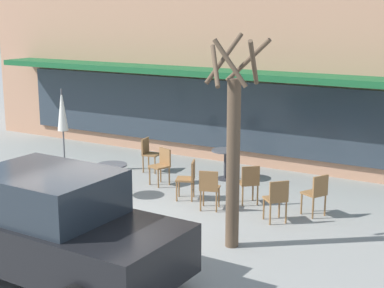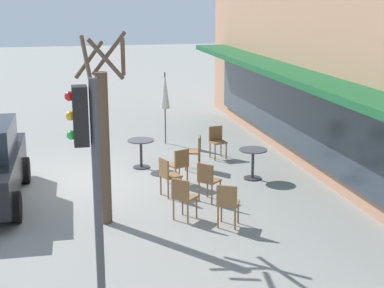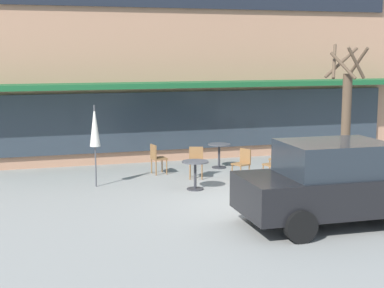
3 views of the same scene
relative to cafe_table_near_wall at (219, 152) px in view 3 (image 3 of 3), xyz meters
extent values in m
plane|color=gray|center=(-0.58, -4.42, -0.52)|extent=(80.00, 80.00, 0.00)
cube|color=tan|center=(-0.58, 5.58, 3.31)|extent=(18.07, 8.00, 7.66)
cube|color=#19592D|center=(-0.58, 1.03, 2.03)|extent=(15.36, 1.10, 0.16)
cube|color=#2D3842|center=(-0.58, 1.52, 0.83)|extent=(14.46, 0.10, 1.90)
cylinder|color=#333338|center=(0.00, 0.00, -0.50)|extent=(0.44, 0.44, 0.03)
cylinder|color=#333338|center=(0.00, 0.00, -0.14)|extent=(0.07, 0.07, 0.70)
cylinder|color=#4C4C51|center=(0.00, 0.00, 0.23)|extent=(0.70, 0.70, 0.03)
cylinder|color=#333338|center=(-1.58, -2.57, -0.50)|extent=(0.44, 0.44, 0.03)
cylinder|color=#333338|center=(-1.58, -2.57, -0.14)|extent=(0.07, 0.07, 0.70)
cylinder|color=#4C4C51|center=(-1.58, -2.57, 0.23)|extent=(0.70, 0.70, 0.03)
cylinder|color=#4C4C51|center=(-4.03, -1.47, 0.58)|extent=(0.04, 0.04, 2.20)
cone|color=silver|center=(-4.03, -1.47, 1.13)|extent=(0.28, 0.28, 1.10)
cylinder|color=olive|center=(1.07, -1.43, -0.29)|extent=(0.04, 0.04, 0.45)
cylinder|color=olive|center=(1.32, -1.20, -0.29)|extent=(0.04, 0.04, 0.45)
cylinder|color=olive|center=(1.30, -1.68, -0.29)|extent=(0.04, 0.04, 0.45)
cylinder|color=olive|center=(1.55, -1.45, -0.29)|extent=(0.04, 0.04, 0.45)
cube|color=olive|center=(1.31, -1.44, -0.05)|extent=(0.57, 0.57, 0.04)
cube|color=olive|center=(1.43, -1.57, 0.17)|extent=(0.32, 0.30, 0.40)
cylinder|color=olive|center=(-0.12, -2.12, -0.29)|extent=(0.04, 0.04, 0.45)
cylinder|color=olive|center=(-0.25, -1.81, -0.29)|extent=(0.04, 0.04, 0.45)
cylinder|color=olive|center=(0.19, -1.98, -0.29)|extent=(0.04, 0.04, 0.45)
cylinder|color=olive|center=(0.06, -1.67, -0.29)|extent=(0.04, 0.04, 0.45)
cube|color=olive|center=(-0.03, -1.90, -0.05)|extent=(0.53, 0.53, 0.04)
cube|color=olive|center=(0.14, -1.82, 0.17)|extent=(0.20, 0.38, 0.40)
cylinder|color=olive|center=(2.58, -1.52, -0.29)|extent=(0.04, 0.04, 0.45)
cylinder|color=olive|center=(2.74, -1.22, -0.29)|extent=(0.04, 0.04, 0.45)
cylinder|color=olive|center=(2.88, -1.68, -0.29)|extent=(0.04, 0.04, 0.45)
cylinder|color=olive|center=(3.04, -1.37, -0.29)|extent=(0.04, 0.04, 0.45)
cube|color=olive|center=(2.81, -1.45, -0.05)|extent=(0.54, 0.54, 0.04)
cube|color=olive|center=(2.97, -1.53, 0.17)|extent=(0.22, 0.37, 0.40)
cylinder|color=olive|center=(0.56, -2.11, -0.29)|extent=(0.04, 0.04, 0.45)
cylinder|color=olive|center=(0.88, -2.00, -0.29)|extent=(0.04, 0.04, 0.45)
cylinder|color=olive|center=(0.67, -2.43, -0.29)|extent=(0.04, 0.04, 0.45)
cylinder|color=olive|center=(1.00, -2.32, -0.29)|extent=(0.04, 0.04, 0.45)
cube|color=olive|center=(0.78, -2.21, -0.05)|extent=(0.51, 0.51, 0.04)
cube|color=olive|center=(0.84, -2.38, 0.17)|extent=(0.39, 0.17, 0.40)
cylinder|color=olive|center=(2.03, -2.21, -0.29)|extent=(0.04, 0.04, 0.45)
cylinder|color=olive|center=(2.27, -1.96, -0.29)|extent=(0.04, 0.04, 0.45)
cylinder|color=olive|center=(2.27, -2.44, -0.29)|extent=(0.04, 0.04, 0.45)
cylinder|color=olive|center=(2.51, -2.20, -0.29)|extent=(0.04, 0.04, 0.45)
cube|color=olive|center=(2.27, -2.20, -0.05)|extent=(0.57, 0.57, 0.04)
cube|color=olive|center=(2.40, -2.33, 0.17)|extent=(0.31, 0.31, 0.40)
cylinder|color=olive|center=(-1.04, -1.48, -0.29)|extent=(0.04, 0.04, 0.45)
cylinder|color=olive|center=(-1.36, -1.37, -0.29)|extent=(0.04, 0.04, 0.45)
cylinder|color=olive|center=(-0.93, -1.16, -0.29)|extent=(0.04, 0.04, 0.45)
cylinder|color=olive|center=(-1.25, -1.05, -0.29)|extent=(0.04, 0.04, 0.45)
cube|color=olive|center=(-1.15, -1.26, -0.05)|extent=(0.51, 0.51, 0.04)
cube|color=olive|center=(-1.09, -1.09, 0.17)|extent=(0.39, 0.16, 0.40)
cylinder|color=olive|center=(-1.87, -0.15, -0.29)|extent=(0.04, 0.04, 0.45)
cylinder|color=olive|center=(-1.81, -0.48, -0.29)|extent=(0.04, 0.04, 0.45)
cylinder|color=olive|center=(-2.20, -0.20, -0.29)|extent=(0.04, 0.04, 0.45)
cylinder|color=olive|center=(-2.15, -0.54, -0.29)|extent=(0.04, 0.04, 0.45)
cube|color=olive|center=(-2.01, -0.34, -0.05)|extent=(0.46, 0.46, 0.04)
cube|color=olive|center=(-2.18, -0.37, 0.17)|extent=(0.11, 0.40, 0.40)
cube|color=black|center=(0.37, -6.43, 0.18)|extent=(4.24, 1.91, 0.76)
cube|color=#232B33|center=(0.22, -6.43, 0.90)|extent=(2.14, 1.65, 0.68)
cylinder|color=black|center=(1.69, -5.56, -0.20)|extent=(0.65, 0.24, 0.64)
cylinder|color=black|center=(-0.91, -5.50, -0.20)|extent=(0.65, 0.24, 0.64)
cylinder|color=black|center=(-0.96, -7.30, -0.20)|extent=(0.65, 0.24, 0.64)
cylinder|color=brown|center=(2.10, -3.79, 1.00)|extent=(0.24, 0.24, 3.03)
cylinder|color=brown|center=(2.42, -3.71, 2.79)|extent=(0.25, 0.70, 0.80)
cylinder|color=brown|center=(2.15, -3.37, 2.79)|extent=(0.91, 0.18, 0.81)
cylinder|color=brown|center=(1.80, -3.61, 2.83)|extent=(0.47, 0.69, 0.88)
cylinder|color=brown|center=(1.84, -3.98, 2.73)|extent=(0.49, 0.62, 0.69)
cylinder|color=brown|center=(2.16, -4.06, 2.80)|extent=(0.62, 0.20, 0.81)
camera|label=1|loc=(6.55, -12.74, 3.63)|focal=55.00mm
camera|label=2|loc=(13.30, -4.56, 3.94)|focal=55.00mm
camera|label=3|loc=(-6.06, -16.98, 3.07)|focal=55.00mm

